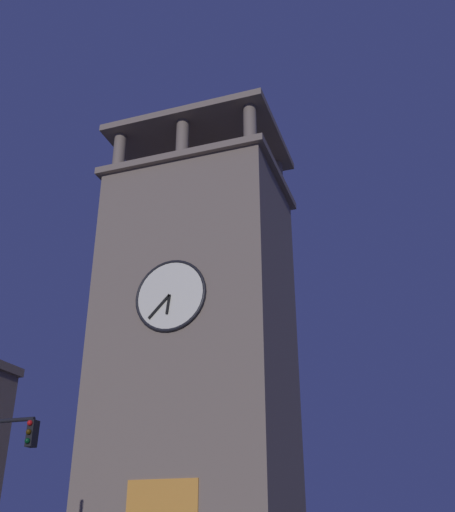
# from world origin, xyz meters

# --- Properties ---
(clocktower) EXTENTS (9.57, 7.45, 25.82)m
(clocktower) POSITION_xyz_m (-0.54, -3.45, 10.50)
(clocktower) COLOR #75665B
(clocktower) RESTS_ON ground_plane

